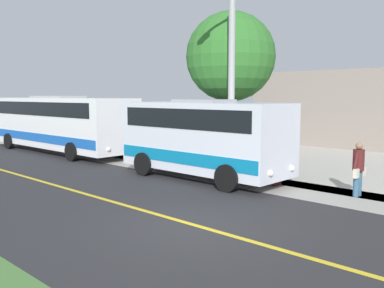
# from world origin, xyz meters

# --- Properties ---
(ground_plane) EXTENTS (120.00, 120.00, 0.00)m
(ground_plane) POSITION_xyz_m (0.00, 0.00, 0.00)
(ground_plane) COLOR #477238
(road_surface) EXTENTS (8.00, 100.00, 0.01)m
(road_surface) POSITION_xyz_m (0.00, 0.00, 0.00)
(road_surface) COLOR #28282B
(road_surface) RESTS_ON ground
(sidewalk) EXTENTS (2.40, 100.00, 0.01)m
(sidewalk) POSITION_xyz_m (-5.20, 0.00, 0.00)
(sidewalk) COLOR #9E9991
(sidewalk) RESTS_ON ground
(road_centre_line) EXTENTS (0.16, 100.00, 0.00)m
(road_centre_line) POSITION_xyz_m (0.00, 0.00, 0.01)
(road_centre_line) COLOR gold
(road_centre_line) RESTS_ON ground
(shuttle_bus_front) EXTENTS (2.57, 6.77, 2.95)m
(shuttle_bus_front) POSITION_xyz_m (-4.46, -3.72, 1.62)
(shuttle_bus_front) COLOR silver
(shuttle_bus_front) RESTS_ON ground
(transit_bus_rear) EXTENTS (2.79, 11.21, 3.07)m
(transit_bus_rear) POSITION_xyz_m (-4.57, -14.44, 1.69)
(transit_bus_rear) COLOR white
(transit_bus_rear) RESTS_ON ground
(pedestrian_with_bags) EXTENTS (0.72, 0.34, 1.67)m
(pedestrian_with_bags) POSITION_xyz_m (-5.60, 1.62, 0.89)
(pedestrian_with_bags) COLOR #335972
(pedestrian_with_bags) RESTS_ON ground
(pedestrian_waiting) EXTENTS (0.72, 0.34, 1.68)m
(pedestrian_waiting) POSITION_xyz_m (-5.25, -1.01, 0.90)
(pedestrian_waiting) COLOR #4C1919
(pedestrian_waiting) RESTS_ON ground
(street_light_pole) EXTENTS (1.97, 0.24, 7.29)m
(street_light_pole) POSITION_xyz_m (-4.87, -2.86, 4.05)
(street_light_pole) COLOR #9E9EA3
(street_light_pole) RESTS_ON ground
(tree_curbside) EXTENTS (3.84, 3.84, 6.66)m
(tree_curbside) POSITION_xyz_m (-7.40, -4.80, 4.72)
(tree_curbside) COLOR #4C3826
(tree_curbside) RESTS_ON ground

